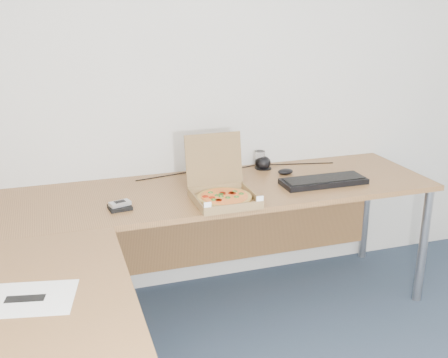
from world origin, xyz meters
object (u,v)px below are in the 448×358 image
object	(u,v)px
desk	(167,233)
keyboard	(323,181)
drinking_glass	(260,160)
pizza_box	(223,194)
wallet	(120,207)

from	to	relation	value
desk	keyboard	bearing A→B (deg)	17.95
drinking_glass	keyboard	bearing A→B (deg)	-58.73
pizza_box	wallet	xyz separation A→B (m)	(-0.51, 0.05, -0.03)
pizza_box	wallet	bearing A→B (deg)	174.42
keyboard	drinking_glass	bearing A→B (deg)	121.69
desk	wallet	xyz separation A→B (m)	(-0.17, 0.28, 0.04)
drinking_glass	wallet	distance (m)	0.98
desk	keyboard	world-z (taller)	keyboard
pizza_box	wallet	world-z (taller)	pizza_box
desk	drinking_glass	size ratio (longest dim) A/B	23.11
keyboard	wallet	size ratio (longest dim) A/B	4.46
keyboard	pizza_box	bearing A→B (deg)	-172.32
wallet	keyboard	bearing A→B (deg)	-5.21
drinking_glass	wallet	world-z (taller)	drinking_glass
desk	keyboard	size ratio (longest dim) A/B	5.26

